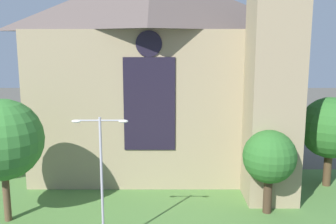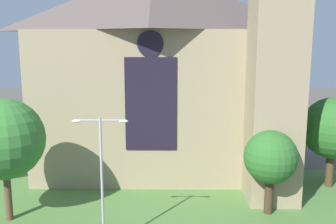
{
  "view_description": "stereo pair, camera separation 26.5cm",
  "coord_description": "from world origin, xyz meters",
  "px_view_note": "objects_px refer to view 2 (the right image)",
  "views": [
    {
      "loc": [
        -0.95,
        -19.95,
        12.92
      ],
      "look_at": [
        -1.02,
        8.0,
        7.84
      ],
      "focal_mm": 41.15,
      "sensor_mm": 36.0,
      "label": 1
    },
    {
      "loc": [
        -0.69,
        -19.94,
        12.92
      ],
      "look_at": [
        -1.02,
        8.0,
        7.84
      ],
      "focal_mm": 41.15,
      "sensor_mm": 36.0,
      "label": 2
    }
  ],
  "objects_px": {
    "tree_right_near": "(271,158)",
    "streetlamp_near": "(101,168)",
    "church_building": "(162,70)",
    "tree_right_far": "(333,128)",
    "tree_left_near": "(4,139)"
  },
  "relations": [
    {
      "from": "streetlamp_near",
      "to": "tree_right_near",
      "type": "bearing_deg",
      "value": 25.0
    },
    {
      "from": "tree_right_far",
      "to": "streetlamp_near",
      "type": "relative_size",
      "value": 0.95
    },
    {
      "from": "tree_right_near",
      "to": "streetlamp_near",
      "type": "xyz_separation_m",
      "value": [
        -11.67,
        -5.44,
        1.0
      ]
    },
    {
      "from": "tree_right_near",
      "to": "streetlamp_near",
      "type": "distance_m",
      "value": 12.92
    },
    {
      "from": "tree_right_far",
      "to": "tree_left_near",
      "type": "distance_m",
      "value": 27.22
    },
    {
      "from": "church_building",
      "to": "tree_right_near",
      "type": "bearing_deg",
      "value": -49.96
    },
    {
      "from": "tree_right_far",
      "to": "tree_left_near",
      "type": "height_order",
      "value": "tree_left_near"
    },
    {
      "from": "tree_right_near",
      "to": "streetlamp_near",
      "type": "relative_size",
      "value": 0.76
    },
    {
      "from": "streetlamp_near",
      "to": "tree_right_far",
      "type": "bearing_deg",
      "value": 30.98
    },
    {
      "from": "church_building",
      "to": "tree_right_far",
      "type": "relative_size",
      "value": 3.19
    },
    {
      "from": "church_building",
      "to": "tree_left_near",
      "type": "height_order",
      "value": "church_building"
    },
    {
      "from": "church_building",
      "to": "streetlamp_near",
      "type": "relative_size",
      "value": 3.04
    },
    {
      "from": "tree_left_near",
      "to": "streetlamp_near",
      "type": "bearing_deg",
      "value": -28.02
    },
    {
      "from": "church_building",
      "to": "tree_left_near",
      "type": "distance_m",
      "value": 16.33
    },
    {
      "from": "church_building",
      "to": "streetlamp_near",
      "type": "bearing_deg",
      "value": -101.79
    }
  ]
}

